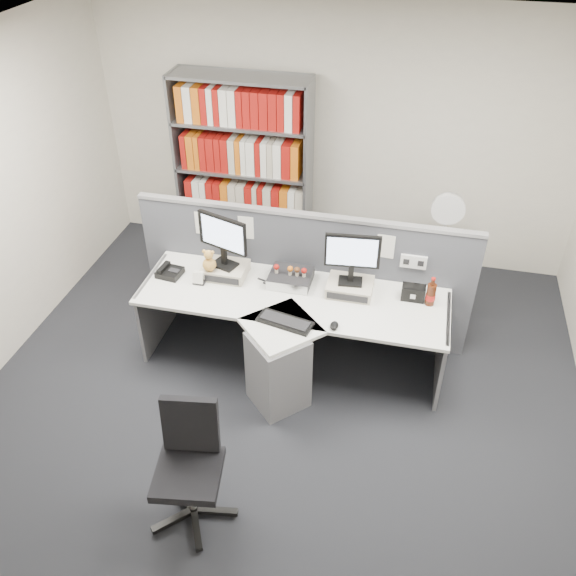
% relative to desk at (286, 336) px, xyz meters
% --- Properties ---
extents(ground, '(5.50, 5.50, 0.00)m').
position_rel_desk_xyz_m(ground, '(0.00, -0.60, -0.46)').
color(ground, '#26272D').
rests_on(ground, ground).
extents(room_shell, '(5.04, 5.54, 2.72)m').
position_rel_desk_xyz_m(room_shell, '(0.00, -0.60, 1.33)').
color(room_shell, silver).
rests_on(room_shell, ground).
extents(partition, '(3.00, 0.08, 1.27)m').
position_rel_desk_xyz_m(partition, '(0.00, 0.65, 0.19)').
color(partition, '#4D4F57').
rests_on(partition, ground).
extents(desk, '(2.60, 1.20, 0.72)m').
position_rel_desk_xyz_m(desk, '(0.00, 0.00, 0.00)').
color(desk, white).
rests_on(desk, ground).
extents(monitor_riser_left, '(0.38, 0.31, 0.10)m').
position_rel_desk_xyz_m(monitor_riser_left, '(-0.64, 0.38, 0.31)').
color(monitor_riser_left, beige).
rests_on(monitor_riser_left, desk).
extents(monitor_riser_right, '(0.38, 0.31, 0.10)m').
position_rel_desk_xyz_m(monitor_riser_right, '(0.46, 0.38, 0.31)').
color(monitor_riser_right, beige).
rests_on(monitor_riser_right, desk).
extents(monitor_left, '(0.46, 0.21, 0.48)m').
position_rel_desk_xyz_m(monitor_left, '(-0.64, 0.38, 0.65)').
color(monitor_left, black).
rests_on(monitor_left, monitor_riser_left).
extents(monitor_right, '(0.45, 0.16, 0.46)m').
position_rel_desk_xyz_m(monitor_right, '(0.46, 0.38, 0.64)').
color(monitor_right, black).
rests_on(monitor_right, monitor_riser_right).
extents(desktop_pc, '(0.36, 0.32, 0.09)m').
position_rel_desk_xyz_m(desktop_pc, '(-0.06, 0.40, 0.31)').
color(desktop_pc, black).
rests_on(desktop_pc, desk).
extents(figurines, '(0.29, 0.05, 0.09)m').
position_rel_desk_xyz_m(figurines, '(-0.04, 0.39, 0.41)').
color(figurines, beige).
rests_on(figurines, desktop_pc).
extents(keyboard, '(0.47, 0.26, 0.03)m').
position_rel_desk_xyz_m(keyboard, '(0.02, -0.14, 0.28)').
color(keyboard, black).
rests_on(keyboard, desk).
extents(mouse, '(0.07, 0.11, 0.04)m').
position_rel_desk_xyz_m(mouse, '(0.41, -0.11, 0.28)').
color(mouse, black).
rests_on(mouse, desk).
extents(desk_phone, '(0.22, 0.21, 0.09)m').
position_rel_desk_xyz_m(desk_phone, '(-1.12, 0.27, 0.30)').
color(desk_phone, black).
rests_on(desk_phone, desk).
extents(desk_calendar, '(0.10, 0.08, 0.12)m').
position_rel_desk_xyz_m(desk_calendar, '(-0.82, 0.21, 0.32)').
color(desk_calendar, black).
rests_on(desk_calendar, desk).
extents(plush_toy, '(0.12, 0.12, 0.20)m').
position_rel_desk_xyz_m(plush_toy, '(-0.74, 0.29, 0.45)').
color(plush_toy, '#C08E40').
rests_on(plush_toy, monitor_riser_left).
extents(speaker, '(0.19, 0.11, 0.13)m').
position_rel_desk_xyz_m(speaker, '(0.98, 0.41, 0.33)').
color(speaker, black).
rests_on(speaker, desk).
extents(cola_bottle, '(0.08, 0.08, 0.26)m').
position_rel_desk_xyz_m(cola_bottle, '(1.12, 0.37, 0.36)').
color(cola_bottle, '#3F190A').
rests_on(cola_bottle, desk).
extents(shelving_unit, '(1.41, 0.40, 2.00)m').
position_rel_desk_xyz_m(shelving_unit, '(-0.90, 1.85, 0.52)').
color(shelving_unit, slate).
rests_on(shelving_unit, ground).
extents(filing_cabinet, '(0.45, 0.61, 0.70)m').
position_rel_desk_xyz_m(filing_cabinet, '(1.20, 1.40, -0.11)').
color(filing_cabinet, slate).
rests_on(filing_cabinet, ground).
extents(desk_fan, '(0.31, 0.18, 0.52)m').
position_rel_desk_xyz_m(desk_fan, '(1.20, 1.40, 0.57)').
color(desk_fan, white).
rests_on(desk_fan, filing_cabinet).
extents(office_chair, '(0.60, 0.60, 0.91)m').
position_rel_desk_xyz_m(office_chair, '(-0.33, -1.40, 0.03)').
color(office_chair, silver).
rests_on(office_chair, ground).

